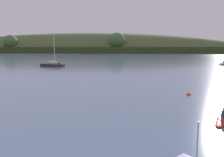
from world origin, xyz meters
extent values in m
cube|color=#35401E|center=(0.39, 224.46, 2.67)|extent=(438.76, 90.99, 5.33)
ellipsoid|color=#4C5B33|center=(-33.25, 248.52, 0.00)|extent=(353.07, 102.15, 39.89)
sphere|color=#476B38|center=(-100.77, 221.16, 10.03)|extent=(13.42, 13.42, 13.42)
sphere|color=#476B38|center=(0.44, 214.05, 10.70)|extent=(15.34, 15.34, 15.34)
cube|color=#232328|center=(-17.51, 68.47, 0.01)|extent=(6.94, 4.71, 1.31)
cone|color=#232328|center=(-14.50, 67.22, 0.01)|extent=(2.39, 2.75, 2.30)
cube|color=maroon|center=(-17.51, 68.47, 0.37)|extent=(6.95, 4.73, 0.13)
cube|color=#BCB299|center=(-17.36, 68.41, 0.99)|extent=(3.33, 2.63, 0.65)
cylinder|color=silver|center=(-16.75, 68.16, 5.00)|extent=(0.17, 0.17, 8.66)
cylinder|color=silver|center=(-18.34, 68.81, 1.47)|extent=(3.21, 1.44, 0.13)
cone|color=#ADB2BC|center=(31.08, 73.67, 0.05)|extent=(1.90, 2.59, 2.37)
cylinder|color=#B2B2B7|center=(3.29, 15.38, 1.51)|extent=(0.06, 0.06, 1.88)
ellipsoid|color=maroon|center=(7.96, 23.01, 0.07)|extent=(3.06, 4.06, 0.30)
cylinder|color=navy|center=(7.96, 23.01, 0.41)|extent=(0.44, 0.44, 0.55)
sphere|color=tan|center=(7.96, 23.01, 0.80)|extent=(0.22, 0.22, 0.22)
cylinder|color=olive|center=(7.58, 23.14, 0.33)|extent=(1.07, 0.71, 0.89)
sphere|color=#EA5B19|center=(8.21, 31.64, 0.00)|extent=(0.52, 0.52, 0.52)
cylinder|color=black|center=(8.21, 31.64, 0.30)|extent=(0.04, 0.04, 0.08)
camera|label=1|loc=(0.16, 7.13, 5.25)|focal=35.91mm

